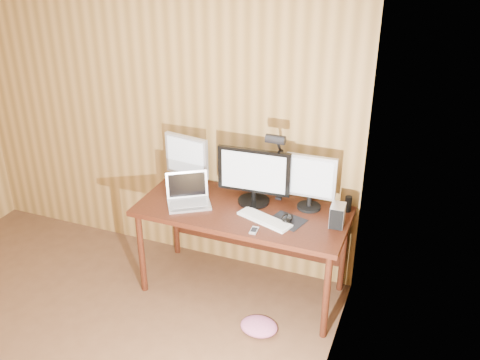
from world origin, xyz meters
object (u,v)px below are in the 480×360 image
Objects in this scene: desk at (246,219)px; monitor_right at (311,181)px; speaker at (348,204)px; monitor_left at (187,160)px; desk_lamp at (278,157)px; mouse at (287,218)px; hard_drive at (337,215)px; keyboard at (264,219)px; laptop at (188,196)px; phone at (254,230)px; monitor_center at (254,175)px.

monitor_right is (0.46, 0.13, 0.35)m from desk.
monitor_left is at bearing -177.25° from speaker.
desk_lamp is (0.76, -0.01, 0.15)m from monitor_left.
monitor_right reaches higher than speaker.
monitor_right is at bearing 76.59° from mouse.
hard_drive reaches higher than speaker.
monitor_left is 0.99× the size of keyboard.
laptop is (-0.89, -0.25, -0.17)m from monitor_right.
monitor_left is at bearing 84.33° from laptop.
hard_drive is at bearing 1.75° from monitor_left.
mouse is at bearing -141.27° from speaker.
desk_lamp is (0.02, 0.45, 0.38)m from phone.
desk is 0.36m from monitor_center.
speaker is at bearing 16.13° from desk_lamp.
keyboard is at bearing -152.82° from mouse.
phone is at bearing -83.42° from desk_lamp.
mouse is at bearing -32.77° from monitor_center.
monitor_center is 0.60m from monitor_left.
laptop is (-0.43, -0.12, 0.18)m from desk.
laptop is 1.14m from hard_drive.
mouse reaches higher than phone.
desk is 0.67m from monitor_left.
keyboard is (0.17, -0.23, -0.22)m from monitor_center.
speaker is (0.70, 0.12, -0.17)m from monitor_center.
hard_drive is 0.23m from speaker.
hard_drive reaches higher than phone.
desk_lamp is (0.63, 0.24, 0.33)m from laptop.
mouse is (0.92, -0.24, -0.21)m from monitor_left.
monitor_right is 0.34m from mouse.
laptop reaches higher than speaker.
mouse is 1.17× the size of phone.
phone is at bearing -22.49° from monitor_left.
desk_lamp is (-0.00, 0.29, 0.37)m from keyboard.
monitor_center is at bearing 145.60° from keyboard.
desk_lamp reaches higher than desk.
monitor_center is 1.29× the size of monitor_left.
monitor_center is 4.85× the size of mouse.
monitor_left is at bearing 170.48° from monitor_center.
desk is 0.56m from desk_lamp.
desk_lamp reaches higher than monitor_left.
monitor_center is at bearing 159.07° from mouse.
mouse is 0.49m from speaker.
keyboard is 0.16m from mouse.
speaker is (0.56, 0.52, 0.05)m from phone.
hard_drive is 0.61m from desk_lamp.
laptop is at bearing -53.76° from monitor_left.
mouse is at bearing -32.12° from laptop.
keyboard is 0.71× the size of desk_lamp.
desk_lamp is at bearing -172.61° from speaker.
monitor_left is at bearing 178.72° from monitor_right.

